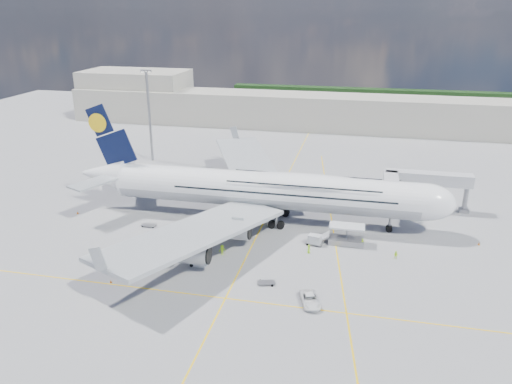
% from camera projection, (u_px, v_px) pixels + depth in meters
% --- Properties ---
extents(ground, '(300.00, 300.00, 0.00)m').
position_uv_depth(ground, '(254.00, 241.00, 94.21)').
color(ground, gray).
rests_on(ground, ground).
extents(taxi_line_main, '(0.25, 220.00, 0.01)m').
position_uv_depth(taxi_line_main, '(254.00, 241.00, 94.20)').
color(taxi_line_main, yellow).
rests_on(taxi_line_main, ground).
extents(taxi_line_cross, '(120.00, 0.25, 0.01)m').
position_uv_depth(taxi_line_cross, '(225.00, 298.00, 75.92)').
color(taxi_line_cross, yellow).
rests_on(taxi_line_cross, ground).
extents(taxi_line_diag, '(14.16, 99.06, 0.01)m').
position_uv_depth(taxi_line_diag, '(333.00, 226.00, 100.52)').
color(taxi_line_diag, yellow).
rests_on(taxi_line_diag, ground).
extents(airliner, '(77.26, 79.15, 23.71)m').
position_uv_depth(airliner, '(266.00, 190.00, 100.88)').
color(airliner, white).
rests_on(airliner, ground).
extents(jet_bridge, '(18.80, 12.10, 8.50)m').
position_uv_depth(jet_bridge, '(414.00, 182.00, 104.93)').
color(jet_bridge, '#B7B7BC').
rests_on(jet_bridge, ground).
extents(cargo_loader, '(8.53, 3.20, 3.67)m').
position_uv_depth(cargo_loader, '(345.00, 237.00, 93.02)').
color(cargo_loader, silver).
rests_on(cargo_loader, ground).
extents(light_mast, '(3.00, 0.70, 25.50)m').
position_uv_depth(light_mast, '(149.00, 115.00, 138.76)').
color(light_mast, gray).
rests_on(light_mast, ground).
extents(terminal, '(180.00, 16.00, 12.00)m').
position_uv_depth(terminal, '(312.00, 112.00, 178.93)').
color(terminal, '#B2AD9E').
rests_on(terminal, ground).
extents(hangar, '(40.00, 22.00, 18.00)m').
position_uv_depth(hangar, '(137.00, 94.00, 196.56)').
color(hangar, '#B2AD9E').
rests_on(hangar, ground).
extents(tree_line, '(160.00, 6.00, 8.00)m').
position_uv_depth(tree_line, '(417.00, 100.00, 212.71)').
color(tree_line, '#193814').
rests_on(tree_line, ground).
extents(dolly_row_a, '(3.10, 2.30, 1.75)m').
position_uv_depth(dolly_row_a, '(186.00, 229.00, 97.09)').
color(dolly_row_a, gray).
rests_on(dolly_row_a, ground).
extents(dolly_row_b, '(3.19, 2.00, 1.90)m').
position_uv_depth(dolly_row_b, '(162.00, 256.00, 86.51)').
color(dolly_row_b, gray).
rests_on(dolly_row_b, ground).
extents(dolly_row_c, '(3.50, 2.02, 2.15)m').
position_uv_depth(dolly_row_c, '(159.00, 257.00, 85.76)').
color(dolly_row_c, gray).
rests_on(dolly_row_c, ground).
extents(dolly_back, '(2.92, 1.63, 0.42)m').
position_uv_depth(dolly_back, '(149.00, 225.00, 100.47)').
color(dolly_back, gray).
rests_on(dolly_back, ground).
extents(dolly_nose_far, '(2.99, 2.09, 0.40)m').
position_uv_depth(dolly_nose_far, '(266.00, 282.00, 79.67)').
color(dolly_nose_far, gray).
rests_on(dolly_nose_far, ground).
extents(dolly_nose_near, '(3.42, 2.29, 1.99)m').
position_uv_depth(dolly_nose_near, '(315.00, 240.00, 92.48)').
color(dolly_nose_near, gray).
rests_on(dolly_nose_near, ground).
extents(baggage_tug, '(2.90, 1.49, 1.76)m').
position_uv_depth(baggage_tug, '(198.00, 262.00, 85.09)').
color(baggage_tug, white).
rests_on(baggage_tug, ground).
extents(catering_truck_inner, '(6.74, 3.85, 3.78)m').
position_uv_depth(catering_truck_inner, '(271.00, 191.00, 114.54)').
color(catering_truck_inner, gray).
rests_on(catering_truck_inner, ground).
extents(catering_truck_outer, '(6.87, 2.71, 4.09)m').
position_uv_depth(catering_truck_outer, '(250.00, 169.00, 129.49)').
color(catering_truck_outer, gray).
rests_on(catering_truck_outer, ground).
extents(service_van, '(3.97, 5.86, 1.49)m').
position_uv_depth(service_van, '(310.00, 300.00, 74.23)').
color(service_van, white).
rests_on(service_van, ground).
extents(crew_nose, '(0.67, 0.57, 1.56)m').
position_uv_depth(crew_nose, '(363.00, 243.00, 91.76)').
color(crew_nose, '#C3FF1A').
rests_on(crew_nose, ground).
extents(crew_loader, '(0.90, 0.78, 1.57)m').
position_uv_depth(crew_loader, '(396.00, 255.00, 87.31)').
color(crew_loader, '#B5F319').
rests_on(crew_loader, ground).
extents(crew_wing, '(0.53, 1.00, 1.63)m').
position_uv_depth(crew_wing, '(188.00, 242.00, 92.20)').
color(crew_wing, '#ABEB18').
rests_on(crew_wing, ground).
extents(crew_van, '(0.66, 0.88, 1.63)m').
position_uv_depth(crew_van, '(309.00, 249.00, 89.49)').
color(crew_van, '#97E818').
rests_on(crew_van, ground).
extents(crew_tug, '(1.43, 1.16, 1.94)m').
position_uv_depth(crew_tug, '(222.00, 250.00, 88.81)').
color(crew_tug, '#A3E518').
rests_on(crew_tug, ground).
extents(cone_nose, '(0.44, 0.44, 0.56)m').
position_uv_depth(cone_nose, '(479.00, 244.00, 92.69)').
color(cone_nose, orange).
rests_on(cone_nose, ground).
extents(cone_wing_left_inner, '(0.40, 0.40, 0.51)m').
position_uv_depth(cone_wing_left_inner, '(252.00, 203.00, 111.65)').
color(cone_wing_left_inner, orange).
rests_on(cone_wing_left_inner, ground).
extents(cone_wing_left_outer, '(0.39, 0.39, 0.49)m').
position_uv_depth(cone_wing_left_outer, '(225.00, 175.00, 130.03)').
color(cone_wing_left_outer, orange).
rests_on(cone_wing_left_outer, ground).
extents(cone_wing_right_inner, '(0.40, 0.40, 0.51)m').
position_uv_depth(cone_wing_right_inner, '(184.00, 240.00, 94.14)').
color(cone_wing_right_inner, orange).
rests_on(cone_wing_right_inner, ground).
extents(cone_wing_right_outer, '(0.39, 0.39, 0.50)m').
position_uv_depth(cone_wing_right_outer, '(111.00, 281.00, 80.09)').
color(cone_wing_right_outer, orange).
rests_on(cone_wing_right_outer, ground).
extents(cone_tail, '(0.45, 0.45, 0.57)m').
position_uv_depth(cone_tail, '(78.00, 213.00, 106.49)').
color(cone_tail, orange).
rests_on(cone_tail, ground).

